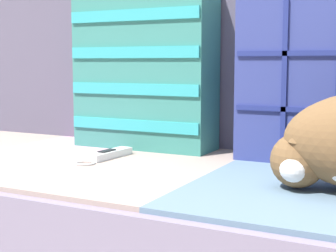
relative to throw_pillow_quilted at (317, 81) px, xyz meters
The scene contains 4 objects.
sofa_backrest 0.24m from the throw_pillow_quilted, 140.69° to the left, with size 2.00×0.14×0.56m.
throw_pillow_quilted is the anchor object (origin of this frame).
throw_pillow_striped 0.47m from the throw_pillow_quilted, behind, with size 0.40×0.14×0.43m.
game_remote_near 0.54m from the throw_pillow_quilted, 158.19° to the right, with size 0.06×0.20×0.02m.
Camera 1 is at (0.42, -0.92, 0.66)m, focal length 55.00 mm.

